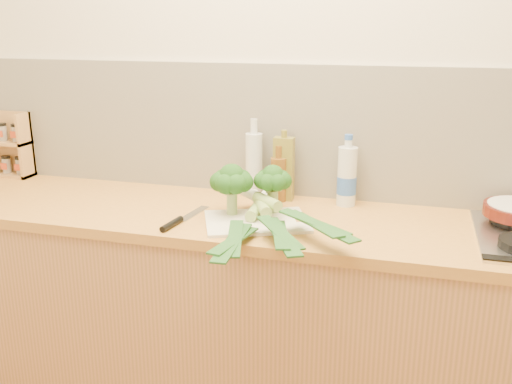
# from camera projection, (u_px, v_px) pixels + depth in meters

# --- Properties ---
(room_shell) EXTENTS (3.50, 3.50, 3.50)m
(room_shell) POSITION_uv_depth(u_px,v_px,m) (287.00, 131.00, 2.33)
(room_shell) COLOR beige
(room_shell) RESTS_ON ground
(counter) EXTENTS (3.20, 0.62, 0.90)m
(counter) POSITION_uv_depth(u_px,v_px,m) (269.00, 322.00, 2.27)
(counter) COLOR #B97D4D
(counter) RESTS_ON ground
(chopping_board) EXTENTS (0.44, 0.39, 0.01)m
(chopping_board) POSITION_uv_depth(u_px,v_px,m) (256.00, 221.00, 2.06)
(chopping_board) COLOR white
(chopping_board) RESTS_ON counter
(broccoli_left) EXTENTS (0.16, 0.16, 0.19)m
(broccoli_left) POSITION_uv_depth(u_px,v_px,m) (232.00, 181.00, 2.09)
(broccoli_left) COLOR #88A560
(broccoli_left) RESTS_ON chopping_board
(broccoli_right) EXTENTS (0.14, 0.14, 0.18)m
(broccoli_right) POSITION_uv_depth(u_px,v_px,m) (273.00, 180.00, 2.12)
(broccoli_right) COLOR #88A560
(broccoli_right) RESTS_ON chopping_board
(leek_front) EXTENTS (0.12, 0.72, 0.04)m
(leek_front) POSITION_uv_depth(u_px,v_px,m) (251.00, 215.00, 2.04)
(leek_front) COLOR white
(leek_front) RESTS_ON chopping_board
(leek_mid) EXTENTS (0.33, 0.60, 0.04)m
(leek_mid) POSITION_uv_depth(u_px,v_px,m) (267.00, 214.00, 2.00)
(leek_mid) COLOR white
(leek_mid) RESTS_ON chopping_board
(leek_back) EXTENTS (0.52, 0.48, 0.04)m
(leek_back) POSITION_uv_depth(u_px,v_px,m) (280.00, 207.00, 2.02)
(leek_back) COLOR white
(leek_back) RESTS_ON chopping_board
(chefs_knife) EXTENTS (0.07, 0.32, 0.02)m
(chefs_knife) POSITION_uv_depth(u_px,v_px,m) (177.00, 221.00, 2.05)
(chefs_knife) COLOR silver
(chefs_knife) RESTS_ON counter
(spice_rack) EXTENTS (0.25, 0.10, 0.30)m
(spice_rack) POSITION_uv_depth(u_px,v_px,m) (6.00, 148.00, 2.68)
(spice_rack) COLOR tan
(spice_rack) RESTS_ON counter
(oil_tin) EXTENTS (0.08, 0.05, 0.29)m
(oil_tin) POSITION_uv_depth(u_px,v_px,m) (284.00, 168.00, 2.30)
(oil_tin) COLOR olive
(oil_tin) RESTS_ON counter
(glass_bottle) EXTENTS (0.07, 0.07, 0.33)m
(glass_bottle) POSITION_uv_depth(u_px,v_px,m) (254.00, 164.00, 2.34)
(glass_bottle) COLOR silver
(glass_bottle) RESTS_ON counter
(amber_bottle) EXTENTS (0.06, 0.06, 0.23)m
(amber_bottle) POSITION_uv_depth(u_px,v_px,m) (279.00, 178.00, 2.30)
(amber_bottle) COLOR brown
(amber_bottle) RESTS_ON counter
(water_bottle) EXTENTS (0.08, 0.08, 0.26)m
(water_bottle) POSITION_uv_depth(u_px,v_px,m) (347.00, 178.00, 2.24)
(water_bottle) COLOR silver
(water_bottle) RESTS_ON counter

